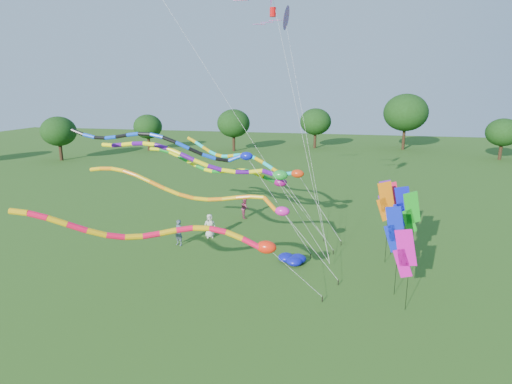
% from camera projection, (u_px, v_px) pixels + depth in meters
% --- Properties ---
extents(ground, '(160.00, 160.00, 0.00)m').
position_uv_depth(ground, '(277.00, 295.00, 22.45)').
color(ground, '#235015').
rests_on(ground, ground).
extents(tree_ring, '(121.16, 117.70, 9.56)m').
position_uv_depth(tree_ring, '(368.00, 181.00, 23.69)').
color(tree_ring, '#382314').
rests_on(tree_ring, ground).
extents(tube_kite_red, '(13.58, 4.49, 5.89)m').
position_uv_depth(tube_kite_red, '(179.00, 235.00, 20.47)').
color(tube_kite_red, black).
rests_on(tube_kite_red, ground).
extents(tube_kite_orange, '(14.70, 1.02, 6.65)m').
position_uv_depth(tube_kite_orange, '(206.00, 194.00, 24.33)').
color(tube_kite_orange, black).
rests_on(tube_kite_orange, ground).
extents(tube_kite_purple, '(16.17, 1.14, 7.65)m').
position_uv_depth(tube_kite_purple, '(210.00, 162.00, 28.31)').
color(tube_kite_purple, black).
rests_on(tube_kite_purple, ground).
extents(tube_kite_blue, '(14.89, 2.04, 8.58)m').
position_uv_depth(tube_kite_blue, '(177.00, 146.00, 26.07)').
color(tube_kite_blue, black).
rests_on(tube_kite_blue, ground).
extents(tube_kite_cyan, '(12.58, 4.88, 7.08)m').
position_uv_depth(tube_kite_cyan, '(253.00, 161.00, 31.75)').
color(tube_kite_cyan, black).
rests_on(tube_kite_cyan, ground).
extents(tube_kite_green, '(13.28, 1.88, 6.66)m').
position_uv_depth(tube_kite_green, '(232.00, 171.00, 31.19)').
color(tube_kite_green, black).
rests_on(tube_kite_green, ground).
extents(delta_kite_high_c, '(6.32, 7.91, 17.03)m').
position_uv_depth(delta_kite_high_c, '(285.00, 18.00, 29.57)').
color(delta_kite_high_c, black).
rests_on(delta_kite_high_c, ground).
extents(banner_pole_orange, '(1.15, 0.33, 5.19)m').
position_uv_depth(banner_pole_orange, '(385.00, 202.00, 25.66)').
color(banner_pole_orange, black).
rests_on(banner_pole_orange, ground).
extents(banner_pole_blue_b, '(1.15, 0.31, 5.01)m').
position_uv_depth(banner_pole_blue_b, '(403.00, 207.00, 25.17)').
color(banner_pole_blue_b, black).
rests_on(banner_pole_blue_b, ground).
extents(banner_pole_green, '(1.13, 0.44, 4.99)m').
position_uv_depth(banner_pole_green, '(411.00, 213.00, 24.03)').
color(banner_pole_green, black).
rests_on(banner_pole_green, ground).
extents(banner_pole_red, '(1.16, 0.28, 4.87)m').
position_uv_depth(banner_pole_red, '(391.00, 201.00, 26.98)').
color(banner_pole_red, black).
rests_on(banner_pole_red, ground).
extents(banner_pole_violet, '(1.16, 0.19, 4.23)m').
position_uv_depth(banner_pole_violet, '(386.00, 197.00, 30.48)').
color(banner_pole_violet, black).
rests_on(banner_pole_violet, ground).
extents(banner_pole_magenta_a, '(1.15, 0.34, 4.16)m').
position_uv_depth(banner_pole_magenta_a, '(405.00, 253.00, 20.35)').
color(banner_pole_magenta_a, black).
rests_on(banner_pole_magenta_a, ground).
extents(banner_pole_blue_a, '(1.10, 0.52, 4.81)m').
position_uv_depth(banner_pole_blue_a, '(395.00, 230.00, 21.77)').
color(banner_pole_blue_a, black).
rests_on(banner_pole_blue_a, ground).
extents(blue_nylon_heap, '(1.47, 1.56, 0.53)m').
position_uv_depth(blue_nylon_heap, '(290.00, 261.00, 26.19)').
color(blue_nylon_heap, '#0C11A4').
rests_on(blue_nylon_heap, ground).
extents(person_a, '(1.01, 0.86, 1.75)m').
position_uv_depth(person_a, '(210.00, 226.00, 30.78)').
color(person_a, beige).
rests_on(person_a, ground).
extents(person_b, '(0.77, 0.64, 1.80)m').
position_uv_depth(person_b, '(179.00, 233.00, 29.26)').
color(person_b, '#475363').
rests_on(person_b, ground).
extents(person_c, '(0.91, 1.01, 1.69)m').
position_uv_depth(person_c, '(245.00, 208.00, 35.42)').
color(person_c, '#923551').
rests_on(person_c, ground).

